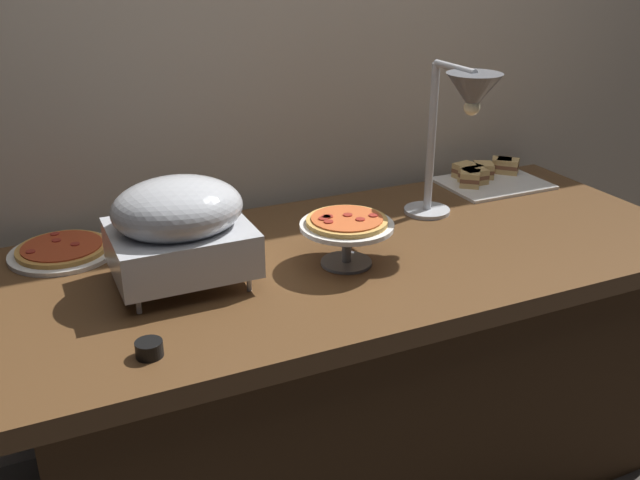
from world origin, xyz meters
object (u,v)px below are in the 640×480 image
object	(u,v)px
chafing_dish	(179,226)
pizza_plate_front	(62,250)
sandwich_platter	(486,176)
pizza_plate_center	(347,228)
sauce_cup_near	(149,348)
heat_lamp	(464,108)

from	to	relation	value
chafing_dish	pizza_plate_front	distance (m)	0.41
chafing_dish	sandwich_platter	bearing A→B (deg)	15.28
pizza_plate_center	sandwich_platter	world-z (taller)	pizza_plate_center
pizza_plate_front	sauce_cup_near	bearing A→B (deg)	-79.99
chafing_dish	heat_lamp	xyz separation A→B (m)	(0.80, 0.01, 0.21)
pizza_plate_center	sandwich_platter	xyz separation A→B (m)	(0.73, 0.39, -0.08)
sauce_cup_near	sandwich_platter	bearing A→B (deg)	25.32
pizza_plate_center	sandwich_platter	bearing A→B (deg)	27.76
chafing_dish	heat_lamp	distance (m)	0.83
chafing_dish	sandwich_platter	xyz separation A→B (m)	(1.14, 0.31, -0.12)
chafing_dish	heat_lamp	size ratio (longest dim) A/B	0.71
heat_lamp	pizza_plate_front	world-z (taller)	heat_lamp
sandwich_platter	pizza_plate_front	bearing A→B (deg)	-179.17
sandwich_platter	heat_lamp	bearing A→B (deg)	-138.18
pizza_plate_front	pizza_plate_center	xyz separation A→B (m)	(0.66, -0.37, 0.09)
heat_lamp	sauce_cup_near	size ratio (longest dim) A/B	8.19
sandwich_platter	sauce_cup_near	world-z (taller)	sandwich_platter
chafing_dish	sandwich_platter	world-z (taller)	chafing_dish
chafing_dish	pizza_plate_front	bearing A→B (deg)	130.78
chafing_dish	sauce_cup_near	bearing A→B (deg)	-116.33
pizza_plate_front	sandwich_platter	distance (m)	1.39
pizza_plate_front	sauce_cup_near	xyz separation A→B (m)	(0.10, -0.59, 0.01)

